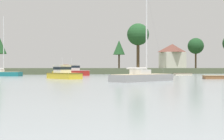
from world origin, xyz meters
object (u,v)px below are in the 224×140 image
object	(u,v)px
sailboat_grey	(143,79)
cruiser_red	(71,73)
cruiser_yellow	(61,76)
dinghy_wood	(217,78)
dinghy_cream	(183,75)
sailboat_teal	(0,75)

from	to	relation	value
sailboat_grey	cruiser_red	distance (m)	25.31
cruiser_yellow	cruiser_red	world-z (taller)	cruiser_red
dinghy_wood	dinghy_cream	xyz separation A→B (m)	(5.60, 20.14, -0.02)
dinghy_cream	cruiser_red	distance (m)	22.22
cruiser_red	sailboat_grey	bearing A→B (deg)	-79.76
dinghy_wood	sailboat_teal	world-z (taller)	sailboat_teal
dinghy_cream	sailboat_teal	world-z (taller)	sailboat_teal
cruiser_yellow	sailboat_grey	distance (m)	13.18
dinghy_wood	dinghy_cream	distance (m)	20.90
cruiser_yellow	dinghy_cream	bearing A→B (deg)	28.49
sailboat_grey	cruiser_red	xyz separation A→B (m)	(-4.50, 24.91, 0.29)
cruiser_yellow	sailboat_teal	bearing A→B (deg)	119.18
sailboat_teal	dinghy_cream	bearing A→B (deg)	-3.61
dinghy_cream	cruiser_yellow	bearing A→B (deg)	-151.51
cruiser_yellow	sailboat_grey	size ratio (longest dim) A/B	0.63
sailboat_grey	sailboat_teal	bearing A→B (deg)	122.00
dinghy_wood	cruiser_yellow	bearing A→B (deg)	162.34
dinghy_wood	sailboat_teal	bearing A→B (deg)	142.22
dinghy_wood	cruiser_yellow	xyz separation A→B (m)	(-19.85, 6.32, 0.24)
sailboat_grey	sailboat_teal	xyz separation A→B (m)	(-16.66, 26.66, 0.00)
dinghy_cream	cruiser_red	size ratio (longest dim) A/B	0.51
dinghy_wood	sailboat_teal	xyz separation A→B (m)	(-28.78, 22.31, 0.07)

